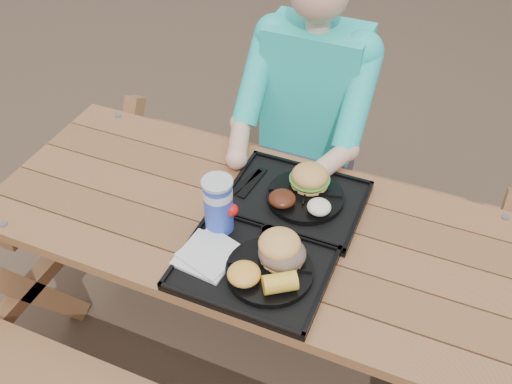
% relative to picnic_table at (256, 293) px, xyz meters
% --- Properties ---
extents(ground, '(60.00, 60.00, 0.00)m').
position_rel_picnic_table_xyz_m(ground, '(0.00, 0.00, -0.38)').
color(ground, '#999999').
rests_on(ground, ground).
extents(picnic_table, '(1.80, 1.49, 0.75)m').
position_rel_picnic_table_xyz_m(picnic_table, '(0.00, 0.00, 0.00)').
color(picnic_table, '#999999').
rests_on(picnic_table, ground).
extents(tray_near, '(0.45, 0.35, 0.02)m').
position_rel_picnic_table_xyz_m(tray_near, '(0.07, -0.20, 0.39)').
color(tray_near, black).
rests_on(tray_near, picnic_table).
extents(tray_far, '(0.45, 0.35, 0.02)m').
position_rel_picnic_table_xyz_m(tray_far, '(0.09, 0.14, 0.39)').
color(tray_far, black).
rests_on(tray_far, picnic_table).
extents(plate_near, '(0.26, 0.26, 0.02)m').
position_rel_picnic_table_xyz_m(plate_near, '(0.13, -0.20, 0.41)').
color(plate_near, black).
rests_on(plate_near, tray_near).
extents(plate_far, '(0.26, 0.26, 0.02)m').
position_rel_picnic_table_xyz_m(plate_far, '(0.12, 0.15, 0.41)').
color(plate_far, black).
rests_on(plate_far, tray_far).
extents(napkin_stack, '(0.18, 0.18, 0.02)m').
position_rel_picnic_table_xyz_m(napkin_stack, '(-0.07, -0.22, 0.40)').
color(napkin_stack, silver).
rests_on(napkin_stack, tray_near).
extents(soda_cup, '(0.09, 0.09, 0.18)m').
position_rel_picnic_table_xyz_m(soda_cup, '(-0.09, -0.09, 0.49)').
color(soda_cup, '#1935BB').
rests_on(soda_cup, tray_near).
extents(condiment_bbq, '(0.05, 0.05, 0.03)m').
position_rel_picnic_table_xyz_m(condiment_bbq, '(0.07, -0.07, 0.41)').
color(condiment_bbq, black).
rests_on(condiment_bbq, tray_near).
extents(condiment_mustard, '(0.06, 0.06, 0.03)m').
position_rel_picnic_table_xyz_m(condiment_mustard, '(0.14, -0.07, 0.41)').
color(condiment_mustard, yellow).
rests_on(condiment_mustard, tray_near).
extents(sandwich, '(0.13, 0.13, 0.14)m').
position_rel_picnic_table_xyz_m(sandwich, '(0.15, -0.15, 0.48)').
color(sandwich, '#F3AC55').
rests_on(sandwich, plate_near).
extents(mac_cheese, '(0.10, 0.10, 0.05)m').
position_rel_picnic_table_xyz_m(mac_cheese, '(0.08, -0.27, 0.44)').
color(mac_cheese, '#FFB743').
rests_on(mac_cheese, plate_near).
extents(corn_cob, '(0.13, 0.13, 0.06)m').
position_rel_picnic_table_xyz_m(corn_cob, '(0.18, -0.26, 0.44)').
color(corn_cob, yellow).
rests_on(corn_cob, plate_near).
extents(cutlery_far, '(0.05, 0.17, 0.01)m').
position_rel_picnic_table_xyz_m(cutlery_far, '(-0.08, 0.15, 0.40)').
color(cutlery_far, black).
rests_on(cutlery_far, tray_far).
extents(burger, '(0.13, 0.13, 0.11)m').
position_rel_picnic_table_xyz_m(burger, '(0.11, 0.20, 0.47)').
color(burger, '#E09D4F').
rests_on(burger, plate_far).
extents(baked_beans, '(0.09, 0.09, 0.04)m').
position_rel_picnic_table_xyz_m(baked_beans, '(0.06, 0.07, 0.44)').
color(baked_beans, '#4B1F0F').
rests_on(baked_beans, plate_far).
extents(potato_salad, '(0.08, 0.08, 0.04)m').
position_rel_picnic_table_xyz_m(potato_salad, '(0.18, 0.08, 0.44)').
color(potato_salad, white).
rests_on(potato_salad, plate_far).
extents(diner, '(0.48, 0.84, 1.28)m').
position_rel_picnic_table_xyz_m(diner, '(-0.03, 0.64, 0.27)').
color(diner, teal).
rests_on(diner, ground).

